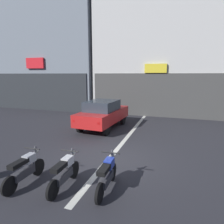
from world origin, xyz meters
name	(u,v)px	position (x,y,z in m)	size (l,w,h in m)	color
ground_plane	(109,159)	(0.00, 0.00, 0.00)	(120.00, 120.00, 0.00)	#2B2B30
lane_centre_line	(139,123)	(0.00, 6.00, 0.00)	(0.20, 18.00, 0.01)	silver
building_corner_left	(64,35)	(-9.59, 13.06, 7.30)	(10.15, 10.04, 14.62)	gray
building_mid_block	(165,41)	(0.93, 13.05, 6.14)	(10.45, 9.58, 12.30)	silver
car_red_crossing_near	(103,113)	(-1.78, 4.03, 0.89)	(2.04, 4.21, 1.64)	black
motorcycle_silver_row_leftmost	(25,169)	(-1.72, -2.39, 0.46)	(0.55, 1.67, 0.98)	black
motorcycle_white_row_left_mid	(64,172)	(-0.55, -2.20, 0.46)	(0.55, 1.67, 0.98)	black
motorcycle_blue_row_centre	(107,175)	(0.61, -1.96, 0.46)	(0.55, 1.67, 0.98)	black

